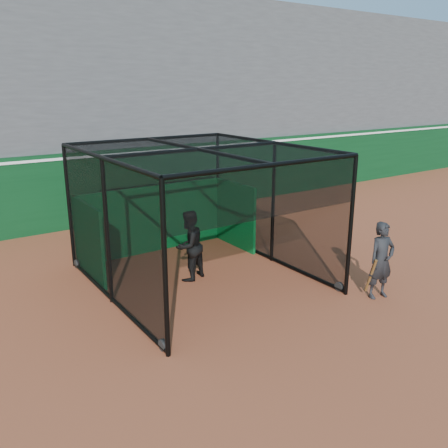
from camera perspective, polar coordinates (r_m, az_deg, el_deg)
ground at (r=9.68m, az=0.91°, el=-11.89°), size 120.00×120.00×0.00m
outfield_wall at (r=16.56m, az=-16.31°, el=4.21°), size 50.00×0.50×2.50m
grandstand at (r=19.86m, az=-20.65°, el=15.04°), size 50.00×7.85×8.95m
batting_cage at (r=11.26m, az=-3.04°, el=0.89°), size 4.65×5.36×3.18m
batter at (r=11.47m, az=-4.23°, el=-2.62°), size 1.01×0.90×1.73m
on_deck_player at (r=11.03m, az=18.40°, el=-4.19°), size 0.70×0.53×1.74m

